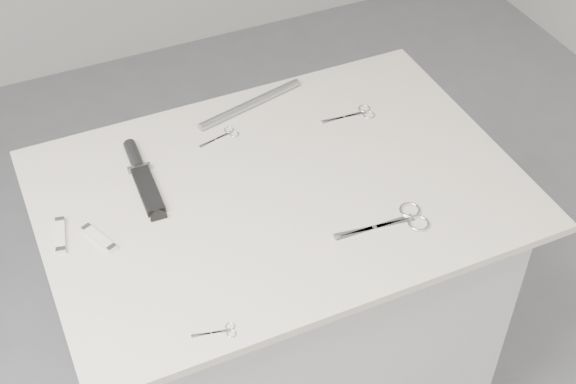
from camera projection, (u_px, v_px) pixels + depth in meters
name	position (u px, v px, depth m)	size (l,w,h in m)	color
plinth	(281.00, 324.00, 2.01)	(0.90, 0.60, 0.90)	#BCBCB9
display_board	(280.00, 190.00, 1.70)	(1.00, 0.70, 0.02)	beige
large_shears	(400.00, 220.00, 1.61)	(0.20, 0.09, 0.01)	silver
embroidery_scissors_a	(357.00, 114.00, 1.87)	(0.13, 0.06, 0.00)	silver
embroidery_scissors_b	(224.00, 136.00, 1.81)	(0.10, 0.05, 0.00)	silver
tiny_scissors	(220.00, 332.00, 1.41)	(0.08, 0.04, 0.00)	silver
sheathed_knife	(141.00, 174.00, 1.71)	(0.05, 0.24, 0.03)	black
pocket_knife_a	(60.00, 235.00, 1.58)	(0.04, 0.10, 0.01)	beige
pocket_knife_b	(99.00, 238.00, 1.57)	(0.05, 0.09, 0.01)	beige
metal_rail	(250.00, 104.00, 1.88)	(0.02, 0.02, 0.28)	#989BA0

